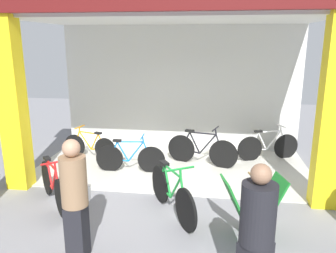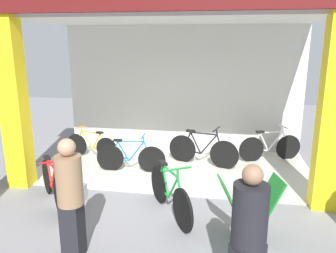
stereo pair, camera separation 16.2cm
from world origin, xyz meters
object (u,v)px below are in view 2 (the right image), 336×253
at_px(bicycle_inside_3, 270,147).
at_px(bicycle_inside_0, 203,150).
at_px(pedestrian_0, 71,198).
at_px(pedestrian_2, 248,239).
at_px(bicycle_parked_0, 169,193).
at_px(bicycle_inside_2, 131,157).
at_px(bicycle_parked_1, 52,184).
at_px(bicycle_inside_1, 92,146).
at_px(sandwich_board_sign, 249,208).

bearing_deg(bicycle_inside_3, bicycle_inside_0, -159.80).
relative_size(pedestrian_0, pedestrian_2, 0.99).
relative_size(bicycle_parked_0, pedestrian_0, 0.90).
bearing_deg(pedestrian_0, bicycle_inside_2, 91.31).
height_order(bicycle_inside_3, pedestrian_2, pedestrian_2).
distance_m(bicycle_parked_1, pedestrian_0, 1.82).
bearing_deg(bicycle_parked_1, bicycle_inside_1, 95.48).
distance_m(sandwich_board_sign, pedestrian_0, 2.52).
bearing_deg(bicycle_inside_2, bicycle_parked_1, -120.54).
xyz_separation_m(bicycle_parked_0, bicycle_parked_1, (-2.13, 0.07, -0.02)).
height_order(bicycle_inside_0, bicycle_inside_3, bicycle_inside_0).
relative_size(bicycle_inside_3, sandwich_board_sign, 1.53).
bearing_deg(sandwich_board_sign, bicycle_parked_1, 171.13).
bearing_deg(bicycle_inside_1, bicycle_inside_0, -1.68).
xyz_separation_m(bicycle_parked_0, sandwich_board_sign, (1.25, -0.46, 0.09)).
height_order(bicycle_inside_3, bicycle_parked_1, bicycle_parked_1).
xyz_separation_m(sandwich_board_sign, pedestrian_0, (-2.33, -0.87, 0.39)).
bearing_deg(bicycle_inside_0, pedestrian_0, -111.57).
relative_size(bicycle_inside_3, pedestrian_0, 0.90).
bearing_deg(sandwich_board_sign, bicycle_parked_0, 159.94).
relative_size(bicycle_inside_0, bicycle_inside_3, 1.10).
xyz_separation_m(bicycle_parked_1, pedestrian_0, (1.05, -1.40, 0.50)).
xyz_separation_m(bicycle_inside_0, sandwich_board_sign, (0.86, -2.85, 0.09)).
distance_m(bicycle_inside_3, pedestrian_0, 5.31).
relative_size(bicycle_inside_2, sandwich_board_sign, 1.58).
bearing_deg(bicycle_inside_1, pedestrian_2, -51.57).
relative_size(bicycle_inside_2, bicycle_inside_3, 1.03).
distance_m(bicycle_inside_0, bicycle_parked_0, 2.43).
distance_m(pedestrian_0, pedestrian_2, 2.29).
relative_size(bicycle_parked_1, sandwich_board_sign, 1.31).
bearing_deg(bicycle_inside_1, sandwich_board_sign, -39.07).
bearing_deg(sandwich_board_sign, pedestrian_0, -159.57).
distance_m(bicycle_inside_1, bicycle_parked_0, 3.42).
relative_size(bicycle_parked_0, sandwich_board_sign, 1.53).
height_order(bicycle_inside_3, pedestrian_0, pedestrian_0).
bearing_deg(bicycle_parked_0, pedestrian_2, -59.55).
bearing_deg(sandwich_board_sign, bicycle_inside_2, 137.71).
bearing_deg(pedestrian_2, bicycle_parked_1, 148.57).
distance_m(bicycle_inside_2, sandwich_board_sign, 3.25).
relative_size(bicycle_inside_2, bicycle_parked_1, 1.20).
xyz_separation_m(bicycle_inside_2, bicycle_parked_1, (-0.98, -1.66, 0.02)).
bearing_deg(bicycle_parked_0, bicycle_inside_1, 133.62).
bearing_deg(bicycle_inside_1, bicycle_inside_3, 6.62).
bearing_deg(bicycle_inside_1, bicycle_parked_1, -84.52).
height_order(bicycle_inside_2, bicycle_parked_1, bicycle_parked_1).
bearing_deg(bicycle_inside_0, bicycle_inside_3, 20.20).
bearing_deg(pedestrian_0, bicycle_inside_3, 54.62).
bearing_deg(bicycle_parked_1, bicycle_inside_0, 42.70).
bearing_deg(pedestrian_2, bicycle_inside_2, 121.99).
relative_size(bicycle_inside_0, sandwich_board_sign, 1.68).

